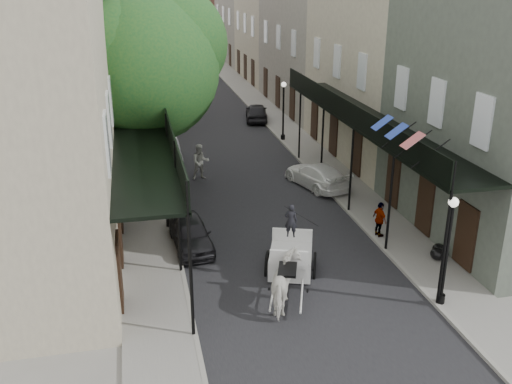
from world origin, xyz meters
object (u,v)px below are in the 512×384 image
pedestrian_sidewalk_right (380,219)px  car_right_near (317,175)px  car_left_near (191,234)px  car_left_mid (166,153)px  tree_near (153,61)px  horse (287,284)px  tree_far (142,41)px  carriage (292,239)px  car_left_far (169,110)px  car_right_far (257,112)px  lamppost_right_far (283,110)px  pedestrian_walking (201,162)px  lamppost_left (167,183)px  lamppost_right_near (447,250)px  pedestrian_sidewalk_left (150,170)px

pedestrian_sidewalk_right → car_right_near: (-0.60, 6.36, -0.25)m
car_left_near → car_left_mid: bearing=87.3°
tree_near → horse: (3.35, -11.18, -5.61)m
tree_far → pedestrian_sidewalk_right: (8.45, -21.03, -4.98)m
carriage → car_right_near: (3.56, 7.91, -0.54)m
car_left_far → car_right_far: size_ratio=1.26×
car_left_far → car_right_near: size_ratio=1.14×
lamppost_right_far → car_left_near: (-7.50, -14.00, -1.44)m
tree_far → pedestrian_walking: bearing=-79.6°
lamppost_left → tree_near: bearing=91.3°
lamppost_right_near → lamppost_left: 11.46m
lamppost_right_far → pedestrian_walking: size_ratio=1.95×
lamppost_right_far → pedestrian_walking: lamppost_right_far is taller
carriage → car_right_far: (3.56, 22.04, -0.50)m
tree_near → car_right_far: 16.61m
lamppost_right_far → car_left_mid: size_ratio=0.89×
pedestrian_sidewalk_left → car_left_near: 7.46m
tree_far → pedestrian_sidewalk_left: tree_far is taller
tree_far → car_right_far: size_ratio=2.27×
pedestrian_walking → car_right_near: 6.10m
lamppost_right_near → car_right_near: 11.61m
pedestrian_sidewalk_left → pedestrian_walking: bearing=154.1°
lamppost_right_near → lamppost_left: same height
lamppost_left → pedestrian_sidewalk_right: 8.86m
pedestrian_walking → car_left_near: size_ratio=0.53×
pedestrian_sidewalk_left → horse: bearing=69.1°
car_left_near → car_left_far: 21.73m
tree_near → car_left_near: size_ratio=2.71×
pedestrian_sidewalk_left → lamppost_left: bearing=57.8°
tree_far → pedestrian_sidewalk_left: bearing=-91.7°
lamppost_left → pedestrian_walking: (2.10, 5.91, -1.10)m
horse → pedestrian_walking: size_ratio=1.09×
tree_far → lamppost_right_far: (8.35, -6.18, -3.79)m
carriage → car_left_mid: 13.69m
lamppost_left → car_left_mid: lamppost_left is taller
lamppost_right_near → lamppost_left: bearing=135.7°
car_left_far → pedestrian_sidewalk_right: bearing=-60.2°
tree_far → lamppost_left: tree_far is taller
lamppost_right_far → pedestrian_sidewalk_right: bearing=-89.6°
tree_far → lamppost_right_near: tree_far is taller
horse → car_left_near: horse is taller
pedestrian_sidewalk_right → car_left_near: bearing=73.1°
lamppost_left → car_left_near: size_ratio=1.04×
car_left_mid → carriage: bearing=-77.3°
pedestrian_sidewalk_left → car_left_mid: pedestrian_sidewalk_left is taller
pedestrian_walking → lamppost_right_far: bearing=40.5°
lamppost_left → car_right_near: (7.70, 3.51, -1.44)m
pedestrian_walking → car_right_near: pedestrian_walking is taller
tree_far → car_left_far: 5.64m
lamppost_right_far → car_left_mid: bearing=-157.3°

